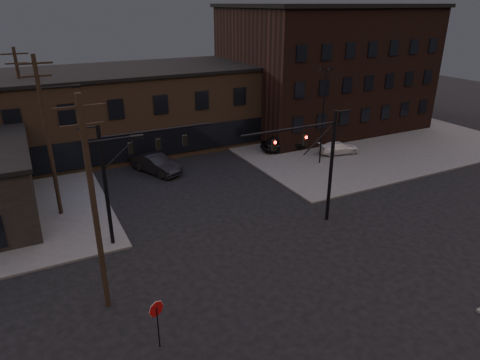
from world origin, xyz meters
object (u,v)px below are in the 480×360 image
(traffic_signal_near, at_px, (319,157))
(parked_car_lot_b, at_px, (339,148))
(parked_car_lot_a, at_px, (284,142))
(traffic_signal_far, at_px, (125,169))
(car_crossing, at_px, (156,164))
(stop_sign, at_px, (157,314))

(traffic_signal_near, height_order, parked_car_lot_b, traffic_signal_near)
(traffic_signal_near, bearing_deg, parked_car_lot_b, 44.47)
(parked_car_lot_a, distance_m, parked_car_lot_b, 5.65)
(traffic_signal_far, height_order, car_crossing, traffic_signal_far)
(stop_sign, bearing_deg, parked_car_lot_a, 46.22)
(traffic_signal_near, relative_size, car_crossing, 1.54)
(stop_sign, bearing_deg, car_crossing, 73.41)
(traffic_signal_far, xyz_separation_m, parked_car_lot_b, (23.12, 7.35, -4.26))
(car_crossing, bearing_deg, parked_car_lot_a, -24.49)
(stop_sign, relative_size, parked_car_lot_b, 0.59)
(parked_car_lot_a, xyz_separation_m, car_crossing, (-13.75, 0.17, -0.12))
(parked_car_lot_b, bearing_deg, traffic_signal_near, 145.60)
(traffic_signal_far, xyz_separation_m, parked_car_lot_a, (18.74, 10.91, -4.03))
(traffic_signal_near, distance_m, parked_car_lot_b, 16.04)
(parked_car_lot_b, xyz_separation_m, car_crossing, (-18.13, 3.72, 0.10))
(traffic_signal_far, height_order, stop_sign, traffic_signal_far)
(traffic_signal_near, height_order, stop_sign, traffic_signal_near)
(traffic_signal_near, relative_size, traffic_signal_far, 1.00)
(traffic_signal_near, relative_size, parked_car_lot_b, 1.92)
(parked_car_lot_b, height_order, car_crossing, car_crossing)
(stop_sign, height_order, parked_car_lot_b, stop_sign)
(traffic_signal_far, relative_size, car_crossing, 1.54)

